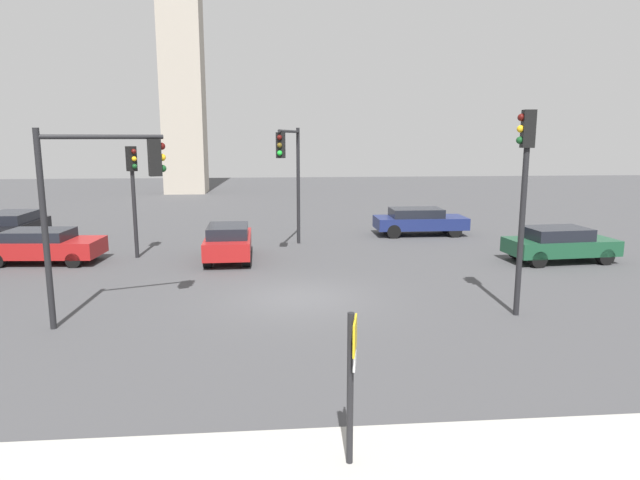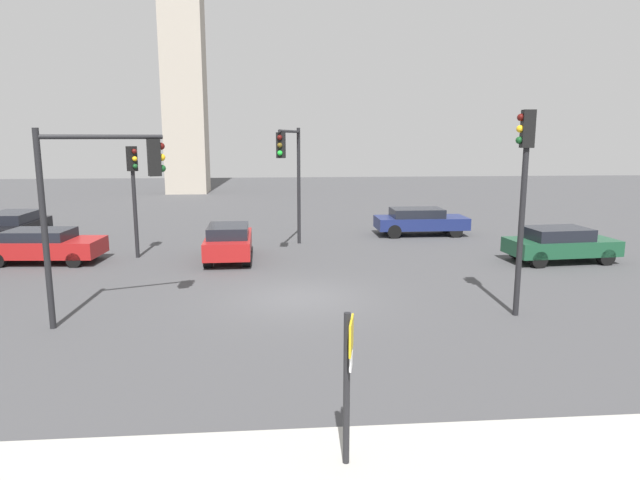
# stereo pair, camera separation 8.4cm
# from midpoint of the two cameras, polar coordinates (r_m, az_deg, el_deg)

# --- Properties ---
(ground_plane) EXTENTS (105.42, 105.42, 0.00)m
(ground_plane) POSITION_cam_midpoint_polar(r_m,az_deg,el_deg) (17.62, -1.97, -5.92)
(ground_plane) COLOR #424244
(direction_sign) EXTENTS (0.18, 0.57, 2.35)m
(direction_sign) POSITION_cam_midpoint_polar(r_m,az_deg,el_deg) (8.40, 3.17, -13.56)
(direction_sign) COLOR black
(direction_sign) RESTS_ON ground_plane
(traffic_light_0) EXTENTS (0.48, 0.36, 5.69)m
(traffic_light_0) POSITION_cam_midpoint_polar(r_m,az_deg,el_deg) (16.21, 20.24, 6.15)
(traffic_light_0) COLOR black
(traffic_light_0) RESTS_ON ground_plane
(traffic_light_1) EXTENTS (3.02, 1.26, 5.20)m
(traffic_light_1) POSITION_cam_midpoint_polar(r_m,az_deg,el_deg) (15.81, -21.36, 5.16)
(traffic_light_1) COLOR black
(traffic_light_1) RESTS_ON ground_plane
(traffic_light_2) EXTENTS (0.47, 0.46, 4.60)m
(traffic_light_2) POSITION_cam_midpoint_polar(r_m,az_deg,el_deg) (24.14, -18.41, 5.82)
(traffic_light_2) COLOR black
(traffic_light_2) RESTS_ON ground_plane
(traffic_light_3) EXTENTS (1.14, 4.09, 5.38)m
(traffic_light_3) POSITION_cam_midpoint_polar(r_m,az_deg,el_deg) (24.23, -2.91, 7.97)
(traffic_light_3) COLOR black
(traffic_light_3) RESTS_ON ground_plane
(car_0) EXTENTS (1.88, 4.04, 1.46)m
(car_0) POSITION_cam_midpoint_polar(r_m,az_deg,el_deg) (23.07, -9.20, -0.14)
(car_0) COLOR maroon
(car_0) RESTS_ON ground_plane
(car_1) EXTENTS (4.39, 2.24, 1.40)m
(car_1) POSITION_cam_midpoint_polar(r_m,az_deg,el_deg) (24.42, 23.40, -0.35)
(car_1) COLOR #19472D
(car_1) RESTS_ON ground_plane
(car_2) EXTENTS (4.60, 1.92, 1.38)m
(car_2) POSITION_cam_midpoint_polar(r_m,az_deg,el_deg) (29.05, 10.24, 1.96)
(car_2) COLOR navy
(car_2) RESTS_ON ground_plane
(car_3) EXTENTS (2.13, 4.73, 1.43)m
(car_3) POSITION_cam_midpoint_polar(r_m,az_deg,el_deg) (30.39, -28.92, 1.22)
(car_3) COLOR black
(car_3) RESTS_ON ground_plane
(car_4) EXTENTS (4.45, 2.29, 1.34)m
(car_4) POSITION_cam_midpoint_polar(r_m,az_deg,el_deg) (24.88, -26.21, -0.46)
(car_4) COLOR maroon
(car_4) RESTS_ON ground_plane
(skyline_tower) EXTENTS (3.55, 3.55, 32.14)m
(skyline_tower) POSITION_cam_midpoint_polar(r_m,az_deg,el_deg) (53.01, -13.96, 22.30)
(skyline_tower) COLOR #A89E8E
(skyline_tower) RESTS_ON ground_plane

